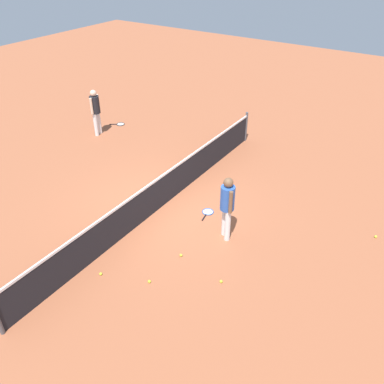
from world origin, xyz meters
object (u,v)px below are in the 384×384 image
at_px(tennis_ball_stray_left, 376,237).
at_px(tennis_ball_baseline, 101,274).
at_px(player_near_side, 227,203).
at_px(player_far_side, 95,109).
at_px(tennis_ball_midcourt, 221,281).
at_px(tennis_ball_by_net, 149,281).
at_px(tennis_racket_far_player, 120,124).
at_px(tennis_racket_near_player, 208,212).
at_px(tennis_ball_near_player, 181,255).

bearing_deg(tennis_ball_stray_left, tennis_ball_baseline, 134.55).
relative_size(player_near_side, player_far_side, 1.00).
distance_m(player_near_side, tennis_ball_baseline, 3.30).
bearing_deg(tennis_ball_midcourt, tennis_ball_by_net, 123.52).
xyz_separation_m(tennis_racket_far_player, tennis_ball_midcourt, (-5.13, -7.56, 0.02)).
distance_m(tennis_racket_far_player, tennis_ball_baseline, 8.27).
height_order(player_near_side, player_far_side, same).
bearing_deg(tennis_ball_baseline, tennis_racket_near_player, -12.73).
relative_size(tennis_ball_near_player, tennis_ball_by_net, 1.00).
distance_m(player_near_side, tennis_ball_midcourt, 1.85).
relative_size(player_near_side, tennis_ball_baseline, 25.76).
bearing_deg(tennis_ball_near_player, player_far_side, 59.21).
bearing_deg(player_far_side, tennis_ball_midcourt, -117.87).
height_order(player_near_side, tennis_racket_near_player, player_near_side).
distance_m(tennis_ball_midcourt, tennis_ball_stray_left, 4.22).
height_order(player_far_side, tennis_ball_midcourt, player_far_side).
distance_m(tennis_ball_baseline, tennis_ball_stray_left, 6.71).
xyz_separation_m(player_far_side, tennis_ball_baseline, (-5.30, -5.27, -0.98)).
bearing_deg(tennis_ball_stray_left, tennis_ball_midcourt, 144.55).
bearing_deg(tennis_ball_by_net, player_near_side, -14.88).
relative_size(player_far_side, tennis_ball_stray_left, 25.76).
bearing_deg(player_near_side, tennis_ball_by_net, 165.12).
bearing_deg(tennis_ball_by_net, tennis_racket_near_player, 5.88).
distance_m(player_near_side, tennis_racket_near_player, 1.48).
bearing_deg(tennis_ball_by_net, tennis_ball_baseline, 111.75).
bearing_deg(tennis_racket_near_player, tennis_ball_by_net, -174.12).
xyz_separation_m(player_near_side, tennis_ball_midcourt, (-1.41, -0.69, -0.98)).
bearing_deg(player_near_side, tennis_ball_stray_left, -57.19).
bearing_deg(tennis_ball_stray_left, player_far_side, 86.64).
xyz_separation_m(tennis_ball_near_player, tennis_ball_midcourt, (-0.21, -1.20, 0.00)).
distance_m(player_near_side, tennis_ball_stray_left, 3.86).
bearing_deg(tennis_racket_near_player, player_near_side, -124.36).
xyz_separation_m(tennis_racket_near_player, tennis_ball_midcourt, (-2.03, -1.59, 0.02)).
bearing_deg(tennis_racket_far_player, tennis_ball_stray_left, -99.63).
height_order(player_far_side, tennis_ball_baseline, player_far_side).
bearing_deg(tennis_ball_midcourt, tennis_ball_stray_left, -35.45).
xyz_separation_m(tennis_racket_far_player, tennis_ball_stray_left, (-1.70, -10.01, 0.02)).
height_order(player_near_side, tennis_ball_baseline, player_near_side).
height_order(tennis_racket_far_player, tennis_ball_near_player, tennis_ball_near_player).
bearing_deg(player_far_side, tennis_racket_far_player, -2.43).
bearing_deg(player_near_side, tennis_ball_baseline, 148.51).
height_order(player_near_side, tennis_ball_stray_left, player_near_side).
relative_size(tennis_ball_midcourt, tennis_ball_stray_left, 1.00).
distance_m(player_near_side, tennis_racket_far_player, 7.88).
bearing_deg(tennis_ball_near_player, tennis_ball_by_net, 175.07).
xyz_separation_m(tennis_racket_near_player, tennis_ball_baseline, (-3.30, 0.75, 0.02)).
bearing_deg(player_far_side, tennis_ball_baseline, -135.14).
height_order(tennis_racket_far_player, tennis_ball_stray_left, tennis_ball_stray_left).
bearing_deg(player_far_side, tennis_ball_stray_left, -93.36).
bearing_deg(tennis_ball_by_net, tennis_ball_stray_left, -41.07).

